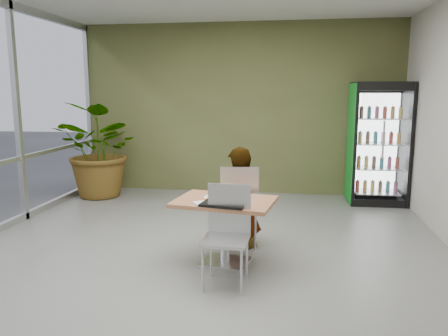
{
  "coord_description": "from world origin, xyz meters",
  "views": [
    {
      "loc": [
        0.99,
        -4.76,
        1.93
      ],
      "look_at": [
        0.19,
        0.47,
        1.0
      ],
      "focal_mm": 35.0,
      "sensor_mm": 36.0,
      "label": 1
    }
  ],
  "objects": [
    {
      "name": "ground",
      "position": [
        0.0,
        0.0,
        0.0
      ],
      "size": [
        7.0,
        7.0,
        0.0
      ],
      "primitive_type": "plane",
      "color": "slate",
      "rests_on": "ground"
    },
    {
      "name": "room_envelope",
      "position": [
        0.0,
        0.0,
        1.6
      ],
      "size": [
        6.0,
        7.0,
        3.2
      ],
      "primitive_type": null,
      "color": "#B9B2A7",
      "rests_on": "ground"
    },
    {
      "name": "dining_table",
      "position": [
        0.29,
        -0.13,
        0.54
      ],
      "size": [
        1.17,
        0.9,
        0.75
      ],
      "rotation": [
        0.0,
        0.0,
        -0.15
      ],
      "color": "#B87A4E",
      "rests_on": "ground"
    },
    {
      "name": "chair_far",
      "position": [
        0.39,
        0.43,
        0.61
      ],
      "size": [
        0.52,
        0.52,
        1.04
      ],
      "rotation": [
        0.0,
        0.0,
        3.27
      ],
      "color": "#BBBEC0",
      "rests_on": "ground"
    },
    {
      "name": "chair_near",
      "position": [
        0.39,
        -0.57,
        0.59
      ],
      "size": [
        0.46,
        0.46,
        1.0
      ],
      "rotation": [
        0.0,
        0.0,
        -0.04
      ],
      "color": "#BBBEC0",
      "rests_on": "ground"
    },
    {
      "name": "seated_woman",
      "position": [
        0.38,
        0.49,
        0.48
      ],
      "size": [
        0.62,
        0.44,
        1.57
      ],
      "primitive_type": "imported",
      "rotation": [
        0.0,
        0.0,
        3.27
      ],
      "color": "black",
      "rests_on": "ground"
    },
    {
      "name": "pizza_plate",
      "position": [
        0.17,
        -0.06,
        0.77
      ],
      "size": [
        0.33,
        0.25,
        0.03
      ],
      "color": "white",
      "rests_on": "dining_table"
    },
    {
      "name": "soda_cup",
      "position": [
        0.48,
        -0.05,
        0.83
      ],
      "size": [
        0.09,
        0.09,
        0.16
      ],
      "color": "white",
      "rests_on": "dining_table"
    },
    {
      "name": "napkin_stack",
      "position": [
        0.08,
        -0.35,
        0.76
      ],
      "size": [
        0.21,
        0.21,
        0.02
      ],
      "primitive_type": "cube",
      "rotation": [
        0.0,
        0.0,
        0.57
      ],
      "color": "white",
      "rests_on": "dining_table"
    },
    {
      "name": "cafeteria_tray",
      "position": [
        0.33,
        -0.34,
        0.76
      ],
      "size": [
        0.53,
        0.42,
        0.03
      ],
      "primitive_type": "cube",
      "rotation": [
        0.0,
        0.0,
        -0.18
      ],
      "color": "black",
      "rests_on": "dining_table"
    },
    {
      "name": "beverage_fridge",
      "position": [
        2.49,
        3.05,
        1.05
      ],
      "size": [
        0.97,
        0.76,
        2.09
      ],
      "rotation": [
        0.0,
        0.0,
        0.03
      ],
      "color": "black",
      "rests_on": "ground"
    },
    {
      "name": "potted_plant",
      "position": [
        -2.42,
        2.74,
        0.88
      ],
      "size": [
        1.98,
        1.86,
        1.75
      ],
      "primitive_type": "imported",
      "rotation": [
        0.0,
        0.0,
        -0.4
      ],
      "color": "#2B6026",
      "rests_on": "ground"
    }
  ]
}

